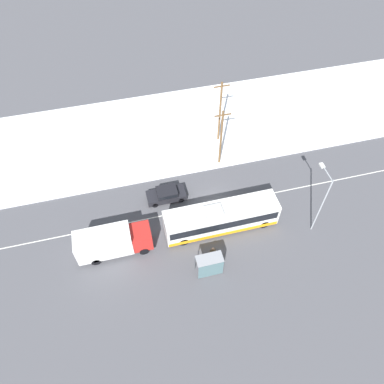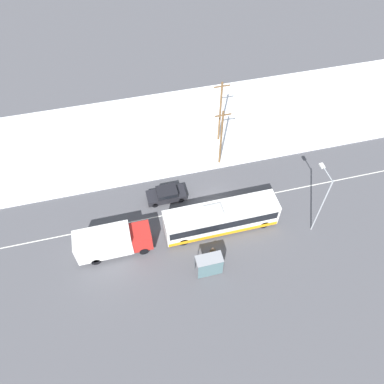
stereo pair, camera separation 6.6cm
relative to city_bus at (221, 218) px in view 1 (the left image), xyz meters
The scene contains 11 objects.
ground_plane 3.18m from the city_bus, 83.43° to the left, with size 120.00×120.00×0.00m, color #4C4C51.
snow_lot 15.49m from the city_bus, 88.82° to the left, with size 80.00×15.31×0.12m.
lane_marking_center 3.18m from the city_bus, 83.43° to the left, with size 60.00×0.12×0.00m.
city_bus is the anchor object (origin of this frame).
box_truck 10.84m from the city_bus, behind, with size 7.14×2.30×3.08m.
sedan_car 6.73m from the city_bus, 133.24° to the left, with size 4.15×1.80×1.45m.
pedestrian_at_stop 3.71m from the city_bus, 118.60° to the right, with size 0.61×0.27×1.70m.
bus_shelter 5.41m from the city_bus, 117.49° to the right, with size 2.45×1.20×2.40m.
streetlamp 9.75m from the city_bus, 13.41° to the right, with size 0.36×2.36×7.69m.
utility_pole_roadside 9.26m from the city_bus, 74.04° to the left, with size 1.80×0.24×7.65m.
utility_pole_snowlot 13.15m from the city_bus, 74.39° to the left, with size 1.80×0.24×8.35m.
Camera 1 is at (-8.28, -22.52, 32.30)m, focal length 35.00 mm.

